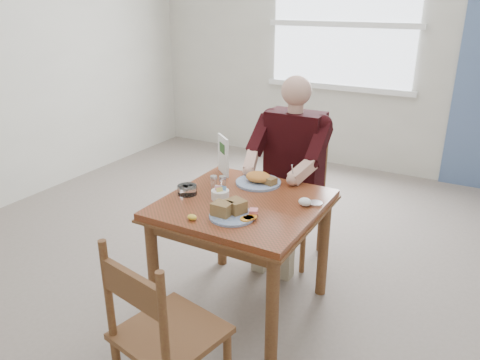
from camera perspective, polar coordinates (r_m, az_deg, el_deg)
The scene contains 16 objects.
floor at distance 3.16m, azimuth 0.31°, elevation -15.10°, with size 6.00×6.00×0.00m, color slate.
wall_back at distance 5.38m, azimuth 16.55°, elevation 15.51°, with size 5.50×5.50×0.00m, color beige.
lemon_wedge at distance 2.55m, azimuth -5.86°, elevation -4.54°, with size 0.06×0.04×0.03m, color yellow.
napkin at distance 2.73m, azimuth 7.93°, elevation -2.66°, with size 0.08×0.06×0.05m, color white.
metal_dish at distance 2.77m, azimuth 9.18°, elevation -2.82°, with size 0.09×0.09×0.01m, color silver.
window at distance 5.44m, azimuth 12.42°, elevation 18.05°, with size 1.72×0.04×1.42m.
table at distance 2.82m, azimuth 0.33°, elevation -4.64°, with size 0.92×0.92×0.75m.
chair_far at distance 3.55m, azimuth 6.56°, elevation -1.98°, with size 0.42×0.42×0.95m.
chair_near at distance 2.21m, azimuth -9.41°, elevation -18.25°, with size 0.49×0.49×0.95m.
diner at distance 3.35m, azimuth 6.20°, elevation 2.71°, with size 0.53×0.56×1.39m.
near_plate at distance 2.58m, azimuth -1.04°, elevation -3.82°, with size 0.29×0.29×0.08m.
far_plate at distance 3.02m, azimuth 2.36°, elevation 0.05°, with size 0.37×0.37×0.08m.
caddy at distance 2.80m, azimuth -2.43°, elevation -1.77°, with size 0.14×0.14×0.08m.
shakers at distance 2.92m, azimuth -2.67°, elevation -0.36°, with size 0.11×0.08×0.09m.
creamer at distance 2.88m, azimuth -6.45°, elevation -1.19°, with size 0.15×0.15×0.06m.
menu at distance 3.16m, azimuth -2.05°, elevation 3.06°, with size 0.15×0.13×0.26m.
Camera 1 is at (1.22, -2.22, 1.88)m, focal length 35.00 mm.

